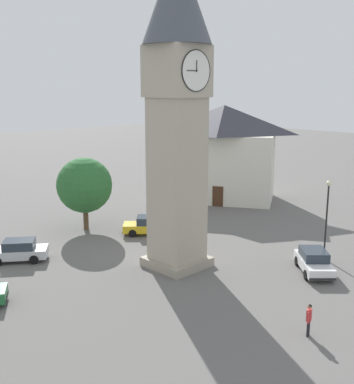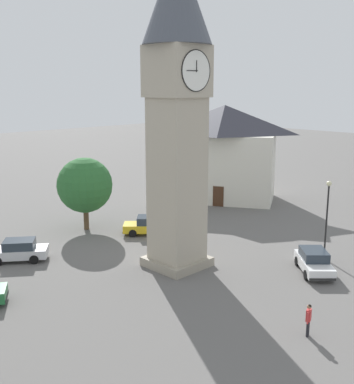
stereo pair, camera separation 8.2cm
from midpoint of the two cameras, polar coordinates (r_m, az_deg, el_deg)
ground_plane at (r=33.09m, az=0.07°, el=-8.82°), size 200.00×200.00×0.00m
clock_tower at (r=30.81m, az=0.08°, el=12.71°), size 4.42×4.42×20.79m
car_blue_kerb at (r=35.52m, az=-18.52°, el=-6.68°), size 4.32×3.81×1.53m
car_silver_kerb at (r=39.64m, az=-3.36°, el=-4.03°), size 4.13×4.09×1.53m
car_red_corner at (r=32.96m, az=16.21°, el=-8.02°), size 4.11×4.11×1.53m
pedestrian at (r=24.92m, az=15.64°, el=-14.30°), size 0.53×0.33×1.69m
tree at (r=40.94m, az=-10.98°, el=0.80°), size 4.70×4.70×6.24m
building_shop_left at (r=51.27m, az=5.73°, el=4.80°), size 11.72×13.10×10.17m
lamp_post at (r=34.80m, az=17.70°, el=-1.88°), size 0.36×0.36×5.70m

